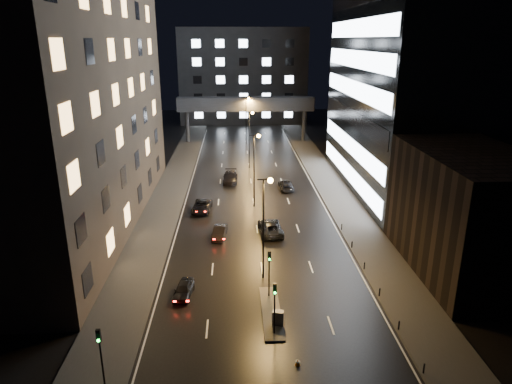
# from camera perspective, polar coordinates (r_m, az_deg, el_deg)

# --- Properties ---
(ground) EXTENTS (160.00, 160.00, 0.00)m
(ground) POSITION_cam_1_polar(r_m,az_deg,el_deg) (74.61, -0.64, 1.39)
(ground) COLOR black
(ground) RESTS_ON ground
(sidewalk_left) EXTENTS (5.00, 110.00, 0.15)m
(sidewalk_left) POSITION_cam_1_polar(r_m,az_deg,el_deg) (70.48, -10.69, 0.09)
(sidewalk_left) COLOR #383533
(sidewalk_left) RESTS_ON ground
(sidewalk_right) EXTENTS (5.00, 110.00, 0.15)m
(sidewalk_right) POSITION_cam_1_polar(r_m,az_deg,el_deg) (71.39, 9.59, 0.39)
(sidewalk_right) COLOR #383533
(sidewalk_right) RESTS_ON ground
(building_left) EXTENTS (15.00, 48.00, 40.00)m
(building_left) POSITION_cam_1_polar(r_m,az_deg,el_deg) (58.76, -23.42, 15.15)
(building_left) COLOR #2D2319
(building_left) RESTS_ON ground
(building_right_low) EXTENTS (10.00, 18.00, 12.00)m
(building_right_low) POSITION_cam_1_polar(r_m,az_deg,el_deg) (48.84, 25.01, -2.39)
(building_right_low) COLOR black
(building_right_low) RESTS_ON ground
(building_right_glass) EXTENTS (20.00, 36.00, 45.00)m
(building_right_glass) POSITION_cam_1_polar(r_m,az_deg,el_deg) (72.68, 20.59, 17.83)
(building_right_glass) COLOR black
(building_right_glass) RESTS_ON ground
(building_far) EXTENTS (34.00, 14.00, 25.00)m
(building_far) POSITION_cam_1_polar(r_m,az_deg,el_deg) (129.62, -1.64, 14.33)
(building_far) COLOR #333335
(building_far) RESTS_ON ground
(skybridge) EXTENTS (30.00, 3.00, 10.00)m
(skybridge) POSITION_cam_1_polar(r_m,az_deg,el_deg) (102.19, -1.29, 10.86)
(skybridge) COLOR #333335
(skybridge) RESTS_ON ground
(median_island) EXTENTS (1.60, 8.00, 0.15)m
(median_island) POSITION_cam_1_polar(r_m,az_deg,el_deg) (39.92, 1.90, -14.77)
(median_island) COLOR #383533
(median_island) RESTS_ON ground
(traffic_signal_near) EXTENTS (0.28, 0.34, 4.40)m
(traffic_signal_near) POSITION_cam_1_polar(r_m,az_deg,el_deg) (40.53, 1.67, -9.27)
(traffic_signal_near) COLOR black
(traffic_signal_near) RESTS_ON median_island
(traffic_signal_far) EXTENTS (0.28, 0.34, 4.40)m
(traffic_signal_far) POSITION_cam_1_polar(r_m,az_deg,el_deg) (35.78, 2.35, -13.37)
(traffic_signal_far) COLOR black
(traffic_signal_far) RESTS_ON median_island
(traffic_signal_corner) EXTENTS (0.28, 0.34, 4.40)m
(traffic_signal_corner) POSITION_cam_1_polar(r_m,az_deg,el_deg) (32.86, -18.91, -18.05)
(traffic_signal_corner) COLOR black
(traffic_signal_corner) RESTS_ON ground
(bollard_row) EXTENTS (0.12, 25.12, 0.90)m
(bollard_row) POSITION_cam_1_polar(r_m,az_deg,el_deg) (45.30, 14.24, -10.49)
(bollard_row) COLOR black
(bollard_row) RESTS_ON ground
(streetlight_near) EXTENTS (1.45, 0.50, 10.15)m
(streetlight_near) POSITION_cam_1_polar(r_m,az_deg,el_deg) (42.28, 1.16, -2.96)
(streetlight_near) COLOR black
(streetlight_near) RESTS_ON ground
(streetlight_mid_a) EXTENTS (1.45, 0.50, 10.15)m
(streetlight_mid_a) POSITION_cam_1_polar(r_m,az_deg,el_deg) (61.30, -0.09, 3.90)
(streetlight_mid_a) COLOR black
(streetlight_mid_a) RESTS_ON ground
(streetlight_mid_b) EXTENTS (1.45, 0.50, 10.15)m
(streetlight_mid_b) POSITION_cam_1_polar(r_m,az_deg,el_deg) (80.79, -0.75, 7.48)
(streetlight_mid_b) COLOR black
(streetlight_mid_b) RESTS_ON ground
(streetlight_far) EXTENTS (1.45, 0.50, 10.15)m
(streetlight_far) POSITION_cam_1_polar(r_m,az_deg,el_deg) (100.48, -1.16, 9.67)
(streetlight_far) COLOR black
(streetlight_far) RESTS_ON ground
(car_away_a) EXTENTS (1.93, 3.87, 1.27)m
(car_away_a) POSITION_cam_1_polar(r_m,az_deg,el_deg) (42.44, -9.03, -11.94)
(car_away_a) COLOR black
(car_away_a) RESTS_ON ground
(car_away_b) EXTENTS (1.87, 4.10, 1.30)m
(car_away_b) POSITION_cam_1_polar(r_m,az_deg,el_deg) (53.50, -4.58, -5.04)
(car_away_b) COLOR black
(car_away_b) RESTS_ON ground
(car_away_c) EXTENTS (2.77, 5.24, 1.40)m
(car_away_c) POSITION_cam_1_polar(r_m,az_deg,el_deg) (61.70, -6.79, -1.79)
(car_away_c) COLOR black
(car_away_c) RESTS_ON ground
(car_away_d) EXTENTS (2.43, 5.64, 1.62)m
(car_away_d) POSITION_cam_1_polar(r_m,az_deg,el_deg) (73.82, -3.23, 1.83)
(car_away_d) COLOR black
(car_away_d) RESTS_ON ground
(car_toward_a) EXTENTS (2.97, 5.76, 1.55)m
(car_toward_a) POSITION_cam_1_polar(r_m,az_deg,el_deg) (54.39, 1.81, -4.43)
(car_toward_a) COLOR black
(car_toward_a) RESTS_ON ground
(car_toward_b) EXTENTS (2.10, 4.93, 1.42)m
(car_toward_b) POSITION_cam_1_polar(r_m,az_deg,el_deg) (70.34, 3.76, 0.88)
(car_toward_b) COLOR black
(car_toward_b) RESTS_ON ground
(utility_cabinet) EXTENTS (0.98, 0.71, 1.22)m
(utility_cabinet) POSITION_cam_1_polar(r_m,az_deg,el_deg) (38.02, 2.77, -15.43)
(utility_cabinet) COLOR #4A4A4C
(utility_cabinet) RESTS_ON median_island
(cone_a) EXTENTS (0.42, 0.42, 0.49)m
(cone_a) POSITION_cam_1_polar(r_m,az_deg,el_deg) (34.65, 5.24, -20.43)
(cone_a) COLOR orange
(cone_a) RESTS_ON ground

